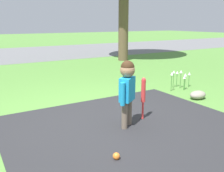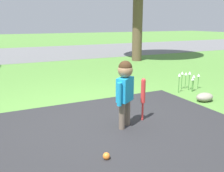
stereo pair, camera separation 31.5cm
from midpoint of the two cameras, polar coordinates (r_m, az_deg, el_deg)
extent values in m
plane|color=#518438|center=(3.70, -6.09, -8.32)|extent=(60.00, 60.00, 0.00)
cube|color=slate|center=(12.39, -24.43, 6.54)|extent=(40.00, 6.00, 0.01)
cylinder|color=#6B5B4C|center=(3.41, 0.24, -6.81)|extent=(0.08, 0.08, 0.38)
cylinder|color=#6B5B4C|center=(3.55, 1.35, -5.95)|extent=(0.08, 0.08, 0.38)
cube|color=#198CC6|center=(3.37, 0.83, -0.73)|extent=(0.29, 0.26, 0.33)
cylinder|color=#198CC6|center=(3.24, -0.33, -1.91)|extent=(0.06, 0.06, 0.31)
cylinder|color=#198CC6|center=(3.52, 1.89, -0.59)|extent=(0.06, 0.06, 0.31)
sphere|color=#997051|center=(3.31, 0.85, 3.67)|extent=(0.20, 0.20, 0.20)
sphere|color=#382314|center=(3.31, 0.85, 4.27)|extent=(0.18, 0.18, 0.18)
sphere|color=red|center=(3.81, 4.62, -7.33)|extent=(0.04, 0.04, 0.04)
cylinder|color=red|center=(3.77, 4.65, -5.64)|extent=(0.03, 0.03, 0.28)
cylinder|color=red|center=(3.67, 4.75, -1.14)|extent=(0.07, 0.07, 0.34)
sphere|color=red|center=(3.63, 4.80, 1.42)|extent=(0.06, 0.06, 0.06)
sphere|color=orange|center=(2.76, -2.41, -15.78)|extent=(0.08, 0.08, 0.08)
cylinder|color=brown|center=(9.54, 1.67, 16.77)|extent=(0.37, 0.37, 3.64)
cylinder|color=#38702D|center=(5.75, 13.08, 1.25)|extent=(0.01, 0.01, 0.31)
cone|color=silver|center=(5.71, 13.18, 3.04)|extent=(0.06, 0.06, 0.06)
cylinder|color=#38702D|center=(5.67, 12.31, 1.25)|extent=(0.01, 0.01, 0.33)
cone|color=silver|center=(5.63, 12.42, 3.19)|extent=(0.06, 0.06, 0.06)
cylinder|color=#38702D|center=(5.54, 14.57, 0.37)|extent=(0.01, 0.01, 0.25)
cone|color=silver|center=(5.51, 14.67, 1.95)|extent=(0.06, 0.06, 0.06)
cylinder|color=#38702D|center=(5.37, 11.80, 0.63)|extent=(0.01, 0.01, 0.35)
cone|color=silver|center=(5.33, 11.91, 2.76)|extent=(0.06, 0.06, 0.06)
cylinder|color=#38702D|center=(5.82, 15.69, 1.11)|extent=(0.01, 0.01, 0.28)
cone|color=silver|center=(5.79, 15.80, 2.74)|extent=(0.06, 0.06, 0.06)
cylinder|color=#38702D|center=(5.55, 14.77, 0.66)|extent=(0.01, 0.01, 0.30)
cone|color=silver|center=(5.52, 14.89, 2.48)|extent=(0.06, 0.06, 0.06)
cylinder|color=#38702D|center=(5.64, 13.86, 1.18)|extent=(0.01, 0.01, 0.35)
cone|color=silver|center=(5.60, 13.98, 3.22)|extent=(0.06, 0.06, 0.06)
ellipsoid|color=gray|center=(4.97, 17.33, -1.97)|extent=(0.34, 0.24, 0.16)
camera|label=1|loc=(0.16, -92.43, -0.62)|focal=40.00mm
camera|label=2|loc=(0.16, 87.57, 0.62)|focal=40.00mm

